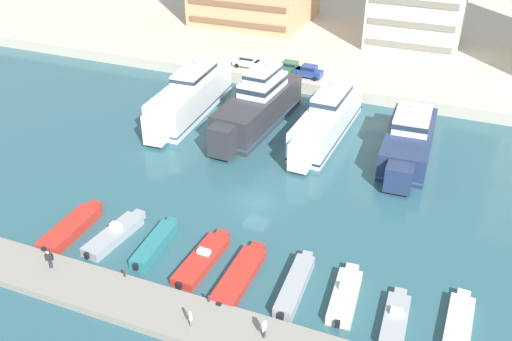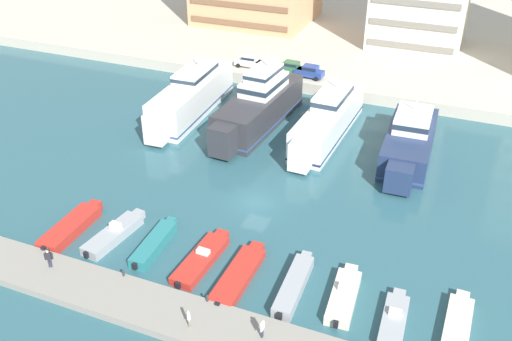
% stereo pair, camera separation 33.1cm
% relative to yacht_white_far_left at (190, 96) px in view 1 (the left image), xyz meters
% --- Properties ---
extents(ground_plane, '(400.00, 400.00, 0.00)m').
position_rel_yacht_white_far_left_xyz_m(ground_plane, '(15.75, -16.09, -2.39)').
color(ground_plane, '#2D5B66').
extents(quay_promenade, '(180.00, 70.00, 1.62)m').
position_rel_yacht_white_far_left_xyz_m(quay_promenade, '(15.75, 46.61, -1.58)').
color(quay_promenade, beige).
rests_on(quay_promenade, ground).
extents(pier_dock, '(120.00, 4.50, 0.67)m').
position_rel_yacht_white_far_left_xyz_m(pier_dock, '(15.75, -32.96, -2.05)').
color(pier_dock, gray).
rests_on(pier_dock, ground).
extents(yacht_white_far_left, '(5.17, 20.50, 7.40)m').
position_rel_yacht_white_far_left_xyz_m(yacht_white_far_left, '(0.00, 0.00, 0.00)').
color(yacht_white_far_left, white).
rests_on(yacht_white_far_left, ground).
extents(yacht_charcoal_left, '(5.94, 19.87, 8.85)m').
position_rel_yacht_white_far_left_xyz_m(yacht_charcoal_left, '(9.40, 0.05, 0.26)').
color(yacht_charcoal_left, '#333338').
rests_on(yacht_charcoal_left, ground).
extents(yacht_white_mid_left, '(4.63, 19.97, 7.17)m').
position_rel_yacht_white_far_left_xyz_m(yacht_white_mid_left, '(18.15, 0.50, -0.17)').
color(yacht_white_mid_left, white).
rests_on(yacht_white_mid_left, ground).
extents(yacht_navy_center_left, '(5.56, 17.28, 6.63)m').
position_rel_yacht_white_far_left_xyz_m(yacht_navy_center_left, '(28.05, -0.86, -0.45)').
color(yacht_navy_center_left, navy).
rests_on(yacht_navy_center_left, ground).
extents(motorboat_red_far_left, '(2.20, 8.02, 1.01)m').
position_rel_yacht_white_far_left_xyz_m(motorboat_red_far_left, '(1.79, -26.95, -1.89)').
color(motorboat_red_far_left, red).
rests_on(motorboat_red_far_left, ground).
extents(motorboat_grey_left, '(2.58, 7.59, 1.49)m').
position_rel_yacht_white_far_left_xyz_m(motorboat_grey_left, '(6.05, -26.31, -1.91)').
color(motorboat_grey_left, '#9EA3A8').
rests_on(motorboat_grey_left, ground).
extents(motorboat_teal_mid_left, '(1.90, 7.25, 0.97)m').
position_rel_yacht_white_far_left_xyz_m(motorboat_teal_mid_left, '(10.16, -26.15, -1.90)').
color(motorboat_teal_mid_left, teal).
rests_on(motorboat_teal_mid_left, ground).
extents(motorboat_red_center_left, '(2.32, 8.07, 1.17)m').
position_rel_yacht_white_far_left_xyz_m(motorboat_red_center_left, '(14.94, -26.33, -1.98)').
color(motorboat_red_center_left, red).
rests_on(motorboat_red_center_left, ground).
extents(motorboat_red_center, '(2.10, 8.47, 0.83)m').
position_rel_yacht_white_far_left_xyz_m(motorboat_red_center, '(18.71, -26.98, -2.01)').
color(motorboat_red_center, red).
rests_on(motorboat_red_center, ground).
extents(motorboat_grey_center_right, '(1.86, 7.95, 1.03)m').
position_rel_yacht_white_far_left_xyz_m(motorboat_grey_center_right, '(23.37, -26.53, -1.87)').
color(motorboat_grey_center_right, '#9EA3A8').
rests_on(motorboat_grey_center_right, ground).
extents(motorboat_cream_mid_right, '(2.36, 7.08, 1.32)m').
position_rel_yacht_white_far_left_xyz_m(motorboat_cream_mid_right, '(27.37, -26.08, -1.95)').
color(motorboat_cream_mid_right, beige).
rests_on(motorboat_cream_mid_right, ground).
extents(motorboat_grey_right, '(2.00, 6.40, 1.09)m').
position_rel_yacht_white_far_left_xyz_m(motorboat_grey_right, '(31.51, -27.07, -2.01)').
color(motorboat_grey_right, '#9EA3A8').
rests_on(motorboat_grey_right, ground).
extents(motorboat_cream_far_right, '(1.96, 7.79, 0.80)m').
position_rel_yacht_white_far_left_xyz_m(motorboat_cream_far_right, '(35.96, -26.06, -2.03)').
color(motorboat_cream_far_right, beige).
rests_on(motorboat_cream_far_right, ground).
extents(car_white_far_left, '(4.11, 1.95, 1.80)m').
position_rel_yacht_white_far_left_xyz_m(car_white_far_left, '(2.03, 14.42, 0.20)').
color(car_white_far_left, white).
rests_on(car_white_far_left, quay_promenade).
extents(car_white_left, '(4.17, 2.07, 1.80)m').
position_rel_yacht_white_far_left_xyz_m(car_white_left, '(5.42, 14.18, 0.20)').
color(car_white_left, white).
rests_on(car_white_left, quay_promenade).
extents(car_green_mid_left, '(4.20, 2.12, 1.80)m').
position_rel_yacht_white_far_left_xyz_m(car_green_mid_left, '(8.58, 14.32, 0.20)').
color(car_green_mid_left, '#2D6642').
rests_on(car_green_mid_left, quay_promenade).
extents(car_blue_center_left, '(4.18, 2.09, 1.80)m').
position_rel_yacht_white_far_left_xyz_m(car_blue_center_left, '(11.60, 13.83, 0.20)').
color(car_blue_center_left, '#28428E').
rests_on(car_blue_center_left, quay_promenade).
extents(pedestrian_near_edge, '(0.59, 0.44, 1.72)m').
position_rel_yacht_white_far_left_xyz_m(pedestrian_near_edge, '(3.95, -32.35, -0.70)').
color(pedestrian_near_edge, '#282D3D').
rests_on(pedestrian_near_edge, pier_dock).
extents(pedestrian_mid_deck, '(0.22, 0.63, 1.61)m').
position_rel_yacht_white_far_left_xyz_m(pedestrian_mid_deck, '(23.09, -32.69, -0.76)').
color(pedestrian_mid_deck, '#282D3D').
rests_on(pedestrian_mid_deck, pier_dock).
extents(pedestrian_far_side, '(0.44, 0.47, 1.57)m').
position_rel_yacht_white_far_left_xyz_m(pedestrian_far_side, '(17.72, -33.77, -0.79)').
color(pedestrian_far_side, '#7A6B56').
rests_on(pedestrian_far_side, pier_dock).
extents(bollard_west, '(0.20, 0.20, 0.61)m').
position_rel_yacht_white_far_left_xyz_m(bollard_west, '(2.58, -30.96, -1.39)').
color(bollard_west, '#2D2D33').
rests_on(bollard_west, pier_dock).
extents(bollard_west_mid, '(0.20, 0.20, 0.61)m').
position_rel_yacht_white_far_left_xyz_m(bollard_west_mid, '(10.20, -30.96, -1.39)').
color(bollard_west_mid, '#2D2D33').
rests_on(bollard_west_mid, pier_dock).
extents(bollard_east_mid, '(0.20, 0.20, 0.61)m').
position_rel_yacht_white_far_left_xyz_m(bollard_east_mid, '(17.81, -30.96, -1.39)').
color(bollard_east_mid, '#2D2D33').
rests_on(bollard_east_mid, pier_dock).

